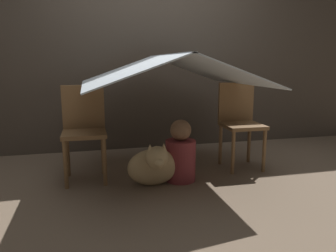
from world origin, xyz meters
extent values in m
plane|color=#7A6651|center=(0.00, 0.00, 0.00)|extent=(8.80, 8.80, 0.00)
cube|color=#4C4238|center=(0.00, 1.27, 1.25)|extent=(7.00, 0.05, 2.50)
cylinder|color=brown|center=(-0.95, 0.02, 0.21)|extent=(0.04, 0.04, 0.43)
cylinder|color=brown|center=(-0.62, 0.02, 0.21)|extent=(0.04, 0.04, 0.43)
cylinder|color=brown|center=(-0.95, 0.35, 0.21)|extent=(0.04, 0.04, 0.43)
cylinder|color=brown|center=(-0.62, 0.35, 0.21)|extent=(0.04, 0.04, 0.43)
cube|color=brown|center=(-0.78, 0.18, 0.45)|extent=(0.39, 0.39, 0.04)
cube|color=brown|center=(-0.78, 0.36, 0.67)|extent=(0.39, 0.03, 0.41)
cylinder|color=brown|center=(0.61, 0.02, 0.21)|extent=(0.04, 0.04, 0.43)
cylinder|color=brown|center=(0.94, 0.01, 0.21)|extent=(0.04, 0.04, 0.43)
cylinder|color=brown|center=(0.62, 0.35, 0.21)|extent=(0.04, 0.04, 0.43)
cylinder|color=brown|center=(0.95, 0.35, 0.21)|extent=(0.04, 0.04, 0.43)
cube|color=brown|center=(0.78, 0.18, 0.45)|extent=(0.40, 0.40, 0.04)
cube|color=brown|center=(0.79, 0.36, 0.67)|extent=(0.39, 0.04, 0.41)
cube|color=silver|center=(-0.39, 0.18, 1.01)|extent=(0.79, 1.57, 0.29)
cube|color=silver|center=(0.39, 0.18, 1.01)|extent=(0.79, 1.57, 0.29)
cube|color=silver|center=(0.00, 0.18, 1.15)|extent=(0.04, 1.57, 0.01)
cylinder|color=maroon|center=(0.07, -0.02, 0.19)|extent=(0.28, 0.28, 0.38)
sphere|color=brown|center=(0.07, -0.02, 0.48)|extent=(0.19, 0.19, 0.19)
ellipsoid|color=tan|center=(-0.20, -0.08, 0.17)|extent=(0.46, 0.18, 0.33)
sphere|color=tan|center=(-0.20, -0.25, 0.30)|extent=(0.19, 0.19, 0.19)
ellipsoid|color=tan|center=(-0.20, -0.34, 0.28)|extent=(0.08, 0.10, 0.07)
cone|color=tan|center=(-0.26, -0.25, 0.38)|extent=(0.07, 0.07, 0.09)
cone|color=tan|center=(-0.14, -0.25, 0.38)|extent=(0.07, 0.07, 0.09)
camera|label=1|loc=(-0.74, -2.81, 1.08)|focal=35.00mm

